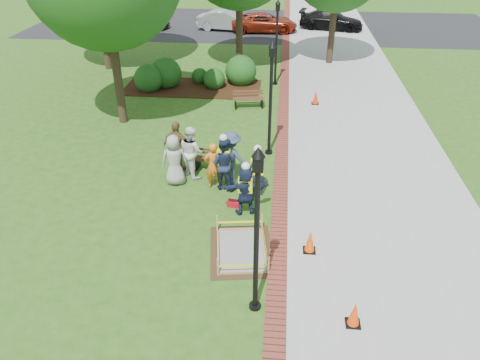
# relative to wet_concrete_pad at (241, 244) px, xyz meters

# --- Properties ---
(ground) EXTENTS (100.00, 100.00, 0.00)m
(ground) POSITION_rel_wet_concrete_pad_xyz_m (-0.73, 0.94, -0.23)
(ground) COLOR #285116
(ground) RESTS_ON ground
(sidewalk) EXTENTS (6.00, 60.00, 0.02)m
(sidewalk) POSITION_rel_wet_concrete_pad_xyz_m (4.27, 10.94, -0.22)
(sidewalk) COLOR #9E9E99
(sidewalk) RESTS_ON ground
(brick_edging) EXTENTS (0.50, 60.00, 0.03)m
(brick_edging) POSITION_rel_wet_concrete_pad_xyz_m (1.02, 10.94, -0.22)
(brick_edging) COLOR maroon
(brick_edging) RESTS_ON ground
(mulch_bed) EXTENTS (7.00, 3.00, 0.05)m
(mulch_bed) POSITION_rel_wet_concrete_pad_xyz_m (-3.73, 12.94, -0.21)
(mulch_bed) COLOR #381E0F
(mulch_bed) RESTS_ON ground
(parking_lot) EXTENTS (36.00, 12.00, 0.01)m
(parking_lot) POSITION_rel_wet_concrete_pad_xyz_m (-0.73, 27.94, -0.23)
(parking_lot) COLOR black
(parking_lot) RESTS_ON ground
(wet_concrete_pad) EXTENTS (2.01, 2.52, 0.55)m
(wet_concrete_pad) POSITION_rel_wet_concrete_pad_xyz_m (0.00, 0.00, 0.00)
(wet_concrete_pad) COLOR #47331E
(wet_concrete_pad) RESTS_ON ground
(bench_near) EXTENTS (1.39, 0.67, 0.72)m
(bench_near) POSITION_rel_wet_concrete_pad_xyz_m (-1.41, 4.44, -0.00)
(bench_near) COLOR brown
(bench_near) RESTS_ON ground
(bench_far) EXTENTS (1.50, 0.74, 0.77)m
(bench_far) POSITION_rel_wet_concrete_pad_xyz_m (-0.62, 10.53, 0.01)
(bench_far) COLOR brown
(bench_far) RESTS_ON ground
(cone_front) EXTENTS (0.34, 0.34, 0.68)m
(cone_front) POSITION_rel_wet_concrete_pad_xyz_m (2.77, -2.37, 0.09)
(cone_front) COLOR black
(cone_front) RESTS_ON ground
(cone_back) EXTENTS (0.35, 0.35, 0.69)m
(cone_back) POSITION_rel_wet_concrete_pad_xyz_m (1.87, 0.16, 0.10)
(cone_back) COLOR black
(cone_back) RESTS_ON ground
(cone_far) EXTENTS (0.35, 0.35, 0.69)m
(cone_far) POSITION_rel_wet_concrete_pad_xyz_m (2.52, 11.26, 0.10)
(cone_far) COLOR black
(cone_far) RESTS_ON ground
(toolbox) EXTENTS (0.43, 0.28, 0.20)m
(toolbox) POSITION_rel_wet_concrete_pad_xyz_m (-0.43, 2.18, -0.13)
(toolbox) COLOR #B30D1B
(toolbox) RESTS_ON ground
(lamp_near) EXTENTS (0.28, 0.28, 4.26)m
(lamp_near) POSITION_rel_wet_concrete_pad_xyz_m (0.52, -2.06, 2.25)
(lamp_near) COLOR black
(lamp_near) RESTS_ON ground
(lamp_mid) EXTENTS (0.28, 0.28, 4.26)m
(lamp_mid) POSITION_rel_wet_concrete_pad_xyz_m (0.52, 5.94, 2.25)
(lamp_mid) COLOR black
(lamp_mid) RESTS_ON ground
(lamp_far) EXTENTS (0.28, 0.28, 4.26)m
(lamp_far) POSITION_rel_wet_concrete_pad_xyz_m (0.52, 13.94, 2.25)
(lamp_far) COLOR black
(lamp_far) RESTS_ON ground
(shrub_a) EXTENTS (1.44, 1.44, 1.44)m
(shrub_a) POSITION_rel_wet_concrete_pad_xyz_m (-5.86, 12.40, -0.23)
(shrub_a) COLOR #144915
(shrub_a) RESTS_ON ground
(shrub_b) EXTENTS (1.63, 1.63, 1.63)m
(shrub_b) POSITION_rel_wet_concrete_pad_xyz_m (-5.13, 13.10, -0.23)
(shrub_b) COLOR #144915
(shrub_b) RESTS_ON ground
(shrub_c) EXTENTS (1.11, 1.11, 1.11)m
(shrub_c) POSITION_rel_wet_concrete_pad_xyz_m (-2.59, 13.07, -0.23)
(shrub_c) COLOR #144915
(shrub_c) RESTS_ON ground
(shrub_d) EXTENTS (1.64, 1.64, 1.64)m
(shrub_d) POSITION_rel_wet_concrete_pad_xyz_m (-1.29, 13.83, -0.23)
(shrub_d) COLOR #144915
(shrub_d) RESTS_ON ground
(shrub_e) EXTENTS (0.86, 0.86, 0.86)m
(shrub_e) POSITION_rel_wet_concrete_pad_xyz_m (-3.48, 13.77, -0.23)
(shrub_e) COLOR #144915
(shrub_e) RESTS_ON ground
(casual_person_a) EXTENTS (0.63, 0.47, 1.78)m
(casual_person_a) POSITION_rel_wet_concrete_pad_xyz_m (-2.55, 3.42, 0.66)
(casual_person_a) COLOR #9A9A9A
(casual_person_a) RESTS_ON ground
(casual_person_b) EXTENTS (0.60, 0.49, 1.62)m
(casual_person_b) POSITION_rel_wet_concrete_pad_xyz_m (-1.24, 3.33, 0.57)
(casual_person_b) COLOR orange
(casual_person_b) RESTS_ON ground
(casual_person_c) EXTENTS (0.68, 0.69, 1.84)m
(casual_person_c) POSITION_rel_wet_concrete_pad_xyz_m (-2.09, 4.04, 0.69)
(casual_person_c) COLOR white
(casual_person_c) RESTS_ON ground
(casual_person_d) EXTENTS (0.69, 0.56, 1.87)m
(casual_person_d) POSITION_rel_wet_concrete_pad_xyz_m (-2.63, 4.31, 0.70)
(casual_person_d) COLOR brown
(casual_person_d) RESTS_ON ground
(casual_person_e) EXTENTS (0.69, 0.56, 1.87)m
(casual_person_e) POSITION_rel_wet_concrete_pad_xyz_m (-0.68, 3.67, 0.70)
(casual_person_e) COLOR #33415A
(casual_person_e) RESTS_ON ground
(hivis_worker_a) EXTENTS (0.59, 0.45, 1.78)m
(hivis_worker_a) POSITION_rel_wet_concrete_pad_xyz_m (-0.04, 1.86, 0.65)
(hivis_worker_a) COLOR #192841
(hivis_worker_a) RESTS_ON ground
(hivis_worker_b) EXTENTS (0.64, 0.59, 1.83)m
(hivis_worker_b) POSITION_rel_wet_concrete_pad_xyz_m (0.24, 2.91, 0.68)
(hivis_worker_b) COLOR #18193E
(hivis_worker_b) RESTS_ON ground
(hivis_worker_c) EXTENTS (0.66, 0.52, 1.98)m
(hivis_worker_c) POSITION_rel_wet_concrete_pad_xyz_m (-0.87, 3.27, 0.74)
(hivis_worker_c) COLOR #191B42
(hivis_worker_c) RESTS_ON ground
(parked_car_a) EXTENTS (2.85, 4.85, 1.48)m
(parked_car_a) POSITION_rel_wet_concrete_pad_xyz_m (-9.88, 26.00, -0.23)
(parked_car_a) COLOR #2B2B2E
(parked_car_a) RESTS_ON ground
(parked_car_b) EXTENTS (2.79, 5.05, 1.56)m
(parked_car_b) POSITION_rel_wet_concrete_pad_xyz_m (-3.46, 25.89, -0.23)
(parked_car_b) COLOR silver
(parked_car_b) RESTS_ON ground
(parked_car_c) EXTENTS (2.23, 4.61, 1.47)m
(parked_car_c) POSITION_rel_wet_concrete_pad_xyz_m (-0.63, 25.66, -0.23)
(parked_car_c) COLOR #9E2914
(parked_car_c) RESTS_ON ground
(parked_car_d) EXTENTS (2.90, 4.91, 1.50)m
(parked_car_d) POSITION_rel_wet_concrete_pad_xyz_m (4.36, 26.92, -0.23)
(parked_car_d) COLOR black
(parked_car_d) RESTS_ON ground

